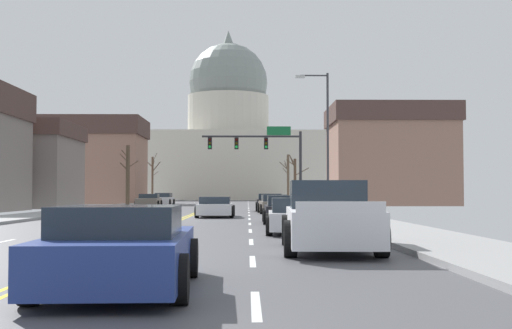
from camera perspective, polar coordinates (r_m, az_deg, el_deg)
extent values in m
cube|color=#4B4B50|center=(37.80, -5.91, -4.51)|extent=(14.00, 180.00, 0.06)
cube|color=yellow|center=(37.81, -6.09, -4.46)|extent=(0.10, 176.40, 0.00)
cube|color=yellow|center=(37.79, -5.73, -4.47)|extent=(0.10, 176.40, 0.00)
cube|color=silver|center=(8.44, -0.01, -11.94)|extent=(0.12, 2.20, 0.00)
cube|color=silver|center=(13.60, -0.29, -8.29)|extent=(0.12, 2.20, 0.00)
cube|color=silver|center=(18.78, -0.42, -6.64)|extent=(0.12, 2.20, 0.00)
cube|color=silver|center=(23.96, -0.49, -5.71)|extent=(0.12, 2.20, 0.00)
cube|color=silver|center=(29.16, -0.54, -5.11)|extent=(0.12, 2.20, 0.00)
cube|color=silver|center=(34.35, -0.57, -4.69)|extent=(0.12, 2.20, 0.00)
cube|color=silver|center=(39.55, -0.59, -4.38)|extent=(0.12, 2.20, 0.00)
cube|color=silver|center=(44.75, -0.61, -4.15)|extent=(0.12, 2.20, 0.00)
cube|color=silver|center=(49.94, -0.62, -3.96)|extent=(0.12, 2.20, 0.00)
cube|color=silver|center=(55.14, -0.63, -3.80)|extent=(0.12, 2.20, 0.00)
cube|color=silver|center=(60.34, -0.64, -3.68)|extent=(0.12, 2.20, 0.00)
cube|color=silver|center=(65.54, -0.65, -3.57)|extent=(0.12, 2.20, 0.00)
cube|color=silver|center=(70.74, -0.66, -3.48)|extent=(0.12, 2.20, 0.00)
cube|color=silver|center=(75.94, -0.66, -3.40)|extent=(0.12, 2.20, 0.00)
cube|color=silver|center=(81.14, -0.67, -3.34)|extent=(0.12, 2.20, 0.00)
cube|color=silver|center=(86.33, -0.67, -3.28)|extent=(0.12, 2.20, 0.00)
cube|color=silver|center=(91.53, -0.68, -3.22)|extent=(0.12, 2.20, 0.00)
cube|color=silver|center=(96.73, -0.68, -3.18)|extent=(0.12, 2.20, 0.00)
cube|color=silver|center=(101.93, -0.69, -3.13)|extent=(0.12, 2.20, 0.00)
cube|color=silver|center=(20.00, -21.03, -6.22)|extent=(0.12, 2.20, 0.00)
cube|color=silver|center=(24.94, -16.87, -5.48)|extent=(0.12, 2.20, 0.00)
cube|color=silver|center=(29.96, -14.10, -4.97)|extent=(0.12, 2.20, 0.00)
cube|color=silver|center=(35.04, -12.13, -4.59)|extent=(0.12, 2.20, 0.00)
cube|color=silver|center=(40.14, -10.66, -4.31)|extent=(0.12, 2.20, 0.00)
cube|color=silver|center=(45.27, -9.53, -4.09)|extent=(0.12, 2.20, 0.00)
cube|color=silver|center=(50.42, -8.62, -3.92)|extent=(0.12, 2.20, 0.00)
cube|color=silver|center=(55.57, -7.89, -3.77)|extent=(0.12, 2.20, 0.00)
cube|color=silver|center=(60.73, -7.28, -3.65)|extent=(0.12, 2.20, 0.00)
cube|color=silver|center=(65.90, -6.76, -3.55)|extent=(0.12, 2.20, 0.00)
cube|color=silver|center=(71.07, -6.32, -3.46)|extent=(0.12, 2.20, 0.00)
cube|color=silver|center=(76.25, -5.94, -3.39)|extent=(0.12, 2.20, 0.00)
cube|color=silver|center=(81.43, -5.61, -3.32)|extent=(0.12, 2.20, 0.00)
cube|color=silver|center=(86.61, -5.32, -3.26)|extent=(0.12, 2.20, 0.00)
cube|color=silver|center=(91.79, -5.06, -3.21)|extent=(0.12, 2.20, 0.00)
cube|color=silver|center=(96.98, -4.83, -3.17)|extent=(0.12, 2.20, 0.00)
cube|color=silver|center=(102.17, -4.62, -3.12)|extent=(0.12, 2.20, 0.00)
cube|color=gray|center=(37.99, 7.00, -4.35)|extent=(3.00, 180.00, 0.14)
cube|color=gray|center=(39.48, -18.33, -4.17)|extent=(3.00, 180.00, 0.14)
cylinder|color=#28282D|center=(52.65, 3.84, -0.43)|extent=(0.22, 0.22, 6.04)
cylinder|color=#28282D|center=(52.64, -0.41, 2.42)|extent=(7.80, 0.16, 0.16)
cube|color=black|center=(52.62, 0.87, 1.81)|extent=(0.32, 0.28, 0.92)
sphere|color=#330504|center=(52.48, 0.87, 2.13)|extent=(0.22, 0.22, 0.22)
sphere|color=#332B05|center=(52.46, 0.87, 1.83)|extent=(0.22, 0.22, 0.22)
sphere|color=#19CC47|center=(52.44, 0.87, 1.52)|extent=(0.22, 0.22, 0.22)
cube|color=black|center=(52.60, -1.68, 1.82)|extent=(0.32, 0.28, 0.92)
sphere|color=#330504|center=(52.46, -1.69, 2.13)|extent=(0.22, 0.22, 0.22)
sphere|color=#332B05|center=(52.44, -1.69, 1.83)|extent=(0.22, 0.22, 0.22)
sphere|color=#19CC47|center=(52.42, -1.69, 1.52)|extent=(0.22, 0.22, 0.22)
cube|color=black|center=(52.68, -3.98, 1.81)|extent=(0.32, 0.28, 0.92)
sphere|color=#330504|center=(52.54, -3.98, 2.13)|extent=(0.22, 0.22, 0.22)
sphere|color=#332B05|center=(52.52, -3.99, 1.83)|extent=(0.22, 0.22, 0.22)
sphere|color=#19CC47|center=(52.50, -3.99, 1.52)|extent=(0.22, 0.22, 0.22)
cube|color=#146033|center=(52.76, 1.97, 2.90)|extent=(1.90, 0.06, 0.70)
cylinder|color=#333338|center=(39.93, 6.18, 1.87)|extent=(0.14, 0.14, 8.39)
cylinder|color=#333338|center=(40.34, 4.97, 7.61)|extent=(1.65, 0.09, 0.09)
cube|color=#B2B2AD|center=(40.25, 3.79, 7.53)|extent=(0.56, 0.24, 0.16)
cube|color=beige|center=(116.88, -2.41, -0.22)|extent=(34.30, 18.83, 11.49)
cylinder|color=beige|center=(117.57, -2.40, 4.24)|extent=(14.25, 14.25, 6.78)
sphere|color=gray|center=(118.38, -2.39, 7.03)|extent=(13.83, 13.83, 13.83)
cone|color=gray|center=(119.96, -2.39, 10.86)|extent=(1.80, 1.80, 2.40)
cube|color=black|center=(49.04, 1.19, -3.39)|extent=(1.92, 4.57, 0.70)
cube|color=#232D38|center=(48.68, 1.19, -2.75)|extent=(1.67, 2.28, 0.40)
cylinder|color=black|center=(50.44, 0.09, -3.58)|extent=(0.23, 0.64, 0.64)
cylinder|color=black|center=(50.48, 2.21, -3.58)|extent=(0.23, 0.64, 0.64)
cylinder|color=black|center=(47.62, 0.10, -3.65)|extent=(0.23, 0.64, 0.64)
cylinder|color=black|center=(47.67, 2.35, -3.65)|extent=(0.23, 0.64, 0.64)
cube|color=#6B6056|center=(43.31, 1.53, -3.58)|extent=(1.92, 4.76, 0.63)
cube|color=#232D38|center=(42.98, 1.57, -2.89)|extent=(1.63, 2.38, 0.42)
cylinder|color=black|center=(44.71, 0.27, -3.74)|extent=(0.24, 0.65, 0.64)
cylinder|color=black|center=(44.84, 2.51, -3.73)|extent=(0.24, 0.65, 0.64)
cylinder|color=black|center=(41.80, 0.49, -3.84)|extent=(0.24, 0.65, 0.64)
cylinder|color=black|center=(41.94, 2.88, -3.83)|extent=(0.24, 0.65, 0.64)
cube|color=silver|center=(37.13, -3.49, -3.82)|extent=(1.88, 4.49, 0.58)
cube|color=#232D38|center=(36.68, -3.52, -3.08)|extent=(1.65, 2.10, 0.39)
cylinder|color=black|center=(38.58, -4.77, -3.95)|extent=(0.22, 0.64, 0.64)
cylinder|color=black|center=(38.49, -1.99, -3.97)|extent=(0.22, 0.64, 0.64)
cylinder|color=black|center=(35.81, -5.10, -4.08)|extent=(0.22, 0.64, 0.64)
cylinder|color=black|center=(35.71, -2.11, -4.09)|extent=(0.22, 0.64, 0.64)
cube|color=black|center=(29.95, 2.51, -4.13)|extent=(1.83, 4.63, 0.63)
cube|color=#232D38|center=(29.58, 2.54, -3.11)|extent=(1.60, 2.25, 0.45)
cylinder|color=black|center=(31.35, 0.74, -4.34)|extent=(0.23, 0.64, 0.64)
cylinder|color=black|center=(31.44, 4.02, -4.33)|extent=(0.23, 0.64, 0.64)
cylinder|color=black|center=(28.50, 0.84, -4.54)|extent=(0.23, 0.64, 0.64)
cylinder|color=black|center=(28.59, 4.45, -4.52)|extent=(0.23, 0.64, 0.64)
cube|color=silver|center=(22.67, 3.31, -4.79)|extent=(1.84, 4.43, 0.57)
cube|color=#232D38|center=(22.36, 3.34, -3.48)|extent=(1.57, 1.92, 0.48)
cylinder|color=black|center=(24.01, 1.10, -4.95)|extent=(0.24, 0.65, 0.64)
cylinder|color=black|center=(24.08, 5.23, -4.93)|extent=(0.24, 0.65, 0.64)
cylinder|color=black|center=(21.30, 1.14, -5.28)|extent=(0.24, 0.65, 0.64)
cylinder|color=black|center=(21.38, 5.80, -5.26)|extent=(0.24, 0.65, 0.64)
cube|color=silver|center=(16.06, 6.31, -5.20)|extent=(2.16, 5.52, 0.78)
cube|color=#1E2833|center=(16.80, 6.08, -2.57)|extent=(1.86, 1.92, 0.69)
cube|color=silver|center=(13.39, 7.27, -3.63)|extent=(1.80, 0.17, 0.22)
cylinder|color=black|center=(17.65, 2.69, -5.62)|extent=(0.31, 0.81, 0.80)
cylinder|color=black|center=(17.80, 9.01, -5.57)|extent=(0.31, 0.81, 0.80)
cylinder|color=black|center=(14.39, 2.97, -6.37)|extent=(0.31, 0.81, 0.80)
cylinder|color=black|center=(14.57, 10.71, -6.28)|extent=(0.31, 0.81, 0.80)
cube|color=navy|center=(9.87, -11.42, -7.71)|extent=(1.99, 4.36, 0.64)
cube|color=#232D38|center=(9.53, -11.69, -4.73)|extent=(1.69, 1.95, 0.41)
cylinder|color=black|center=(11.36, -15.04, -7.77)|extent=(0.24, 0.65, 0.64)
cylinder|color=black|center=(11.12, -5.60, -7.96)|extent=(0.24, 0.65, 0.64)
cylinder|color=black|center=(8.79, -18.84, -9.35)|extent=(0.24, 0.65, 0.64)
cylinder|color=black|center=(8.47, -6.56, -9.73)|extent=(0.24, 0.65, 0.64)
cube|color=#6B6056|center=(59.58, -9.18, -3.19)|extent=(1.99, 4.37, 0.67)
cube|color=#232D38|center=(59.86, -9.15, -2.68)|extent=(1.69, 1.88, 0.38)
cylinder|color=black|center=(58.15, -8.42, -3.39)|extent=(0.24, 0.65, 0.64)
cylinder|color=black|center=(58.38, -10.25, -3.38)|extent=(0.24, 0.65, 0.64)
cylinder|color=black|center=(60.82, -8.16, -3.35)|extent=(0.24, 0.65, 0.64)
cylinder|color=black|center=(61.03, -9.90, -3.33)|extent=(0.24, 0.65, 0.64)
cube|color=silver|center=(69.49, -7.96, -3.07)|extent=(1.87, 4.72, 0.69)
cube|color=#232D38|center=(69.72, -7.93, -2.61)|extent=(1.59, 2.08, 0.43)
cylinder|color=black|center=(67.93, -7.42, -3.24)|extent=(0.24, 0.65, 0.64)
cylinder|color=black|center=(68.21, -8.87, -3.23)|extent=(0.24, 0.65, 0.64)
cylinder|color=black|center=(70.80, -7.08, -3.21)|extent=(0.24, 0.65, 0.64)
cylinder|color=black|center=(71.06, -8.47, -3.20)|extent=(0.24, 0.65, 0.64)
cube|color=#8C6656|center=(81.31, -14.42, -0.47)|extent=(13.37, 9.04, 7.93)
cube|color=#47332D|center=(81.63, -14.38, 3.08)|extent=(13.90, 9.40, 2.16)
cube|color=slate|center=(61.71, -20.51, -0.71)|extent=(11.15, 9.15, 6.01)
cube|color=#47332D|center=(61.92, -20.47, 2.71)|extent=(11.60, 9.51, 1.37)
cube|color=#8C6656|center=(70.44, 11.43, -0.04)|extent=(12.12, 9.86, 8.37)
cube|color=#47332D|center=(70.83, 11.40, 4.13)|extent=(12.60, 10.25, 1.92)
cylinder|color=#4C3D2D|center=(70.62, 3.36, -1.43)|extent=(0.29, 0.29, 4.77)
cylinder|color=#4C3D2D|center=(71.02, 3.96, -0.62)|extent=(1.60, 0.73, 0.92)
cylinder|color=#4C3D2D|center=(71.12, 3.10, 0.43)|extent=(0.66, 0.98, 1.15)
cylinder|color=#4C3D2D|center=(70.56, 2.99, 0.16)|extent=(0.98, 0.26, 0.69)
cylinder|color=#4C3D2D|center=(71.09, 3.14, 0.22)|extent=(0.61, 0.99, 1.44)
cylinder|color=#4C3D2D|center=(64.29, -10.94, -0.90)|extent=(0.38, 0.38, 5.69)
cylinder|color=#4C3D2D|center=(64.71, -10.50, 0.02)|extent=(0.93, 1.05, 0.79)
cylinder|color=#4C3D2D|center=(64.18, -11.26, 0.55)|extent=(0.75, 0.55, 0.83)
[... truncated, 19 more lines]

